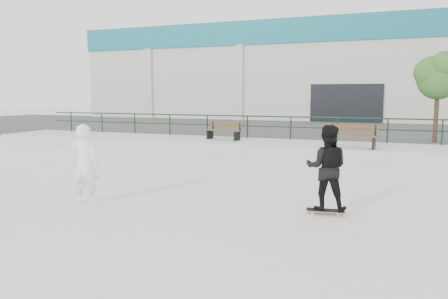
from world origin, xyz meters
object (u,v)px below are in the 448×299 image
at_px(bench_left, 224,131).
at_px(tree, 439,75).
at_px(bench_right, 352,136).
at_px(skateboard, 325,211).
at_px(standing_skater, 327,168).
at_px(seated_skater, 85,164).

bearing_deg(bench_left, tree, 26.77).
relative_size(bench_left, bench_right, 0.91).
xyz_separation_m(skateboard, standing_skater, (0.00, 0.00, 0.91)).
bearing_deg(bench_right, bench_left, 175.03).
distance_m(bench_right, skateboard, 7.77).
height_order(bench_left, standing_skater, standing_skater).
bearing_deg(skateboard, standing_skater, 81.37).
xyz_separation_m(tree, seated_skater, (-8.14, -12.15, -2.37)).
bearing_deg(standing_skater, bench_left, -62.95).
relative_size(tree, standing_skater, 2.09).
height_order(bench_left, seated_skater, seated_skater).
xyz_separation_m(bench_left, standing_skater, (5.70, -8.77, 0.09)).
bearing_deg(tree, standing_skater, -104.73).
bearing_deg(standing_skater, tree, -110.70).
distance_m(skateboard, standing_skater, 0.91).
bearing_deg(tree, bench_left, -165.23).
bearing_deg(skateboard, tree, 66.64).
distance_m(bench_right, seated_skater, 10.18).
height_order(skateboard, standing_skater, standing_skater).
height_order(skateboard, seated_skater, seated_skater).
xyz_separation_m(bench_right, skateboard, (0.17, -7.72, -0.86)).
bearing_deg(tree, skateboard, -104.73).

